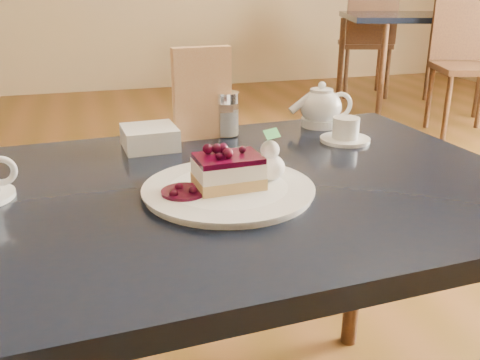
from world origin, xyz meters
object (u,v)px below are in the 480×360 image
object	(u,v)px
dessert_plate	(228,190)
bg_table_far_right	(404,103)
main_table	(221,221)
tea_set	(325,113)
cheesecake_slice	(228,172)

from	to	relation	value
dessert_plate	bg_table_far_right	distance (m)	3.85
dessert_plate	main_table	bearing A→B (deg)	93.17
main_table	dessert_plate	size ratio (longest dim) A/B	4.05
dessert_plate	bg_table_far_right	world-z (taller)	bg_table_far_right
main_table	tea_set	bearing A→B (deg)	37.43
main_table	dessert_plate	bearing A→B (deg)	-90.00
cheesecake_slice	dessert_plate	bearing A→B (deg)	0.00
main_table	bg_table_far_right	xyz separation A→B (m)	(2.33, 2.95, -0.56)
cheesecake_slice	tea_set	bearing A→B (deg)	41.92
tea_set	bg_table_far_right	size ratio (longest dim) A/B	0.13
dessert_plate	cheesecake_slice	world-z (taller)	cheesecake_slice
main_table	tea_set	distance (m)	0.46
dessert_plate	bg_table_far_right	xyz separation A→B (m)	(2.33, 3.00, -0.64)
bg_table_far_right	cheesecake_slice	bearing A→B (deg)	-110.18
dessert_plate	cheesecake_slice	bearing A→B (deg)	0.00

